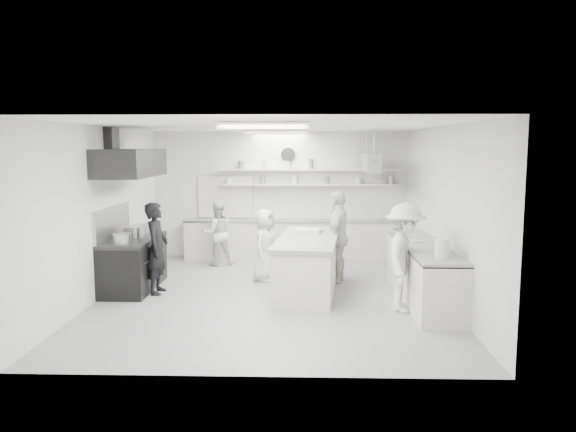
{
  "coord_description": "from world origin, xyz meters",
  "views": [
    {
      "loc": [
        0.58,
        -9.59,
        2.66
      ],
      "look_at": [
        0.28,
        0.6,
        1.36
      ],
      "focal_mm": 34.38,
      "sensor_mm": 36.0,
      "label": 1
    }
  ],
  "objects_px": {
    "cook_stove": "(157,248)",
    "back_counter": "(292,240)",
    "right_counter": "(423,273)",
    "prep_island": "(308,265)",
    "stove": "(134,265)",
    "cook_back": "(217,233)"
  },
  "relations": [
    {
      "from": "prep_island",
      "to": "back_counter",
      "type": "bearing_deg",
      "value": 102.92
    },
    {
      "from": "cook_stove",
      "to": "back_counter",
      "type": "bearing_deg",
      "value": -37.41
    },
    {
      "from": "prep_island",
      "to": "cook_back",
      "type": "distance_m",
      "value": 2.96
    },
    {
      "from": "stove",
      "to": "back_counter",
      "type": "bearing_deg",
      "value": 43.99
    },
    {
      "from": "prep_island",
      "to": "cook_stove",
      "type": "xyz_separation_m",
      "value": [
        -2.73,
        -0.23,
        0.35
      ]
    },
    {
      "from": "right_counter",
      "to": "prep_island",
      "type": "bearing_deg",
      "value": 165.06
    },
    {
      "from": "back_counter",
      "to": "prep_island",
      "type": "distance_m",
      "value": 2.89
    },
    {
      "from": "stove",
      "to": "prep_island",
      "type": "xyz_separation_m",
      "value": [
        3.25,
        -0.07,
        0.03
      ]
    },
    {
      "from": "cook_back",
      "to": "right_counter",
      "type": "bearing_deg",
      "value": 125.77
    },
    {
      "from": "prep_island",
      "to": "right_counter",
      "type": "bearing_deg",
      "value": -9.03
    },
    {
      "from": "stove",
      "to": "back_counter",
      "type": "xyz_separation_m",
      "value": [
        2.9,
        2.8,
        0.01
      ]
    },
    {
      "from": "prep_island",
      "to": "cook_back",
      "type": "bearing_deg",
      "value": 138.75
    },
    {
      "from": "back_counter",
      "to": "prep_island",
      "type": "bearing_deg",
      "value": -83.0
    },
    {
      "from": "back_counter",
      "to": "cook_back",
      "type": "height_order",
      "value": "cook_back"
    },
    {
      "from": "right_counter",
      "to": "stove",
      "type": "bearing_deg",
      "value": 173.48
    },
    {
      "from": "back_counter",
      "to": "cook_back",
      "type": "relative_size",
      "value": 3.44
    },
    {
      "from": "cook_stove",
      "to": "cook_back",
      "type": "xyz_separation_m",
      "value": [
        0.72,
        2.39,
        -0.1
      ]
    },
    {
      "from": "cook_back",
      "to": "cook_stove",
      "type": "bearing_deg",
      "value": 53.03
    },
    {
      "from": "stove",
      "to": "cook_stove",
      "type": "height_order",
      "value": "cook_stove"
    },
    {
      "from": "back_counter",
      "to": "cook_back",
      "type": "distance_m",
      "value": 1.82
    },
    {
      "from": "back_counter",
      "to": "cook_back",
      "type": "bearing_deg",
      "value": -157.0
    },
    {
      "from": "back_counter",
      "to": "cook_stove",
      "type": "relative_size",
      "value": 3.02
    }
  ]
}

